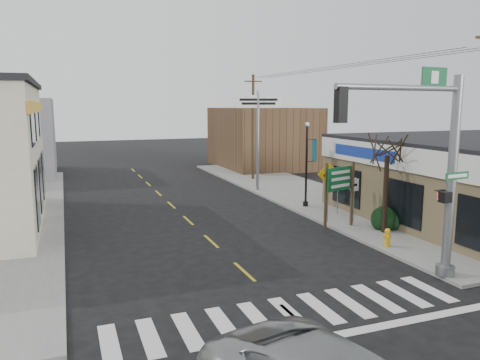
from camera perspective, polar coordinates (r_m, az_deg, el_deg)
name	(u,v)px	position (r m, az deg, el deg)	size (l,w,h in m)	color
ground	(296,319)	(13.66, 6.87, -16.48)	(140.00, 140.00, 0.00)	black
sidewalk_right	(329,203)	(28.69, 10.85, -2.73)	(6.00, 38.00, 0.13)	gray
center_line	(211,241)	(20.61, -3.54, -7.47)	(0.12, 56.00, 0.01)	gold
crosswalk	(290,313)	(13.98, 6.08, -15.82)	(11.00, 2.20, 0.01)	silver
bldg_distant_right	(263,138)	(44.69, 2.82, 5.18)	(8.00, 10.00, 5.60)	brown
traffic_signal_pole	(434,157)	(16.35, 22.54, 2.64)	(5.46, 0.40, 6.92)	gray
guide_sign	(340,186)	(22.54, 12.08, -0.68)	(1.78, 0.14, 3.11)	#453720
fire_hydrant	(387,237)	(20.24, 17.54, -6.60)	(0.24, 0.24, 0.77)	gold
ped_crossing_sign	(328,182)	(23.38, 10.74, -0.22)	(1.16, 0.08, 2.98)	gray
lamp_post	(307,158)	(26.80, 8.23, 2.70)	(0.62, 0.49, 4.80)	black
dance_center_sign	(258,116)	(31.61, 2.20, 7.86)	(3.15, 0.20, 6.70)	gray
bare_tree	(388,141)	(21.84, 17.60, 4.52)	(2.65, 2.65, 5.29)	black
shrub_back	(384,219)	(23.02, 17.12, -4.59)	(1.22, 1.22, 0.91)	#183215
utility_pole_far	(253,126)	(36.48, 1.60, 6.59)	(1.40, 0.21, 8.06)	#3C271A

